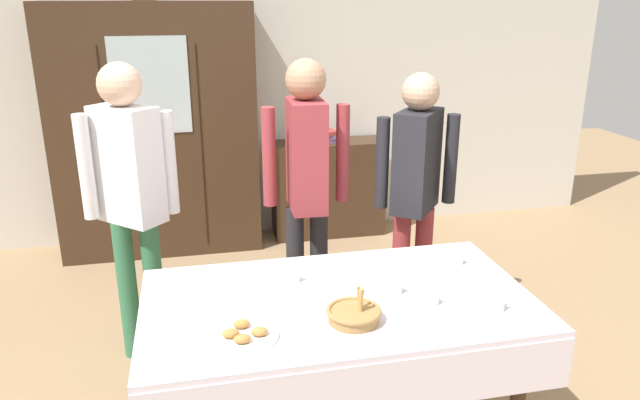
# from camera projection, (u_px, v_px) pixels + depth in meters

# --- Properties ---
(back_wall) EXTENTS (6.40, 0.10, 2.70)m
(back_wall) POSITION_uv_depth(u_px,v_px,m) (260.00, 83.00, 5.24)
(back_wall) COLOR silver
(back_wall) RESTS_ON ground
(dining_table) EXTENTS (1.81, 1.01, 0.74)m
(dining_table) POSITION_uv_depth(u_px,v_px,m) (340.00, 319.00, 2.79)
(dining_table) COLOR #3D2819
(dining_table) RESTS_ON ground
(wall_cabinet) EXTENTS (1.62, 0.46, 2.04)m
(wall_cabinet) POSITION_uv_depth(u_px,v_px,m) (156.00, 132.00, 4.89)
(wall_cabinet) COLOR #3D2819
(wall_cabinet) RESTS_ON ground
(bookshelf_low) EXTENTS (0.99, 0.35, 0.86)m
(bookshelf_low) POSITION_uv_depth(u_px,v_px,m) (328.00, 188.00, 5.42)
(bookshelf_low) COLOR #3D2819
(bookshelf_low) RESTS_ON ground
(book_stack) EXTENTS (0.15, 0.19, 0.10)m
(book_stack) POSITION_uv_depth(u_px,v_px,m) (328.00, 136.00, 5.26)
(book_stack) COLOR #664C7A
(book_stack) RESTS_ON bookshelf_low
(tea_cup_mid_left) EXTENTS (0.13, 0.13, 0.06)m
(tea_cup_mid_left) POSITION_uv_depth(u_px,v_px,m) (496.00, 306.00, 2.67)
(tea_cup_mid_left) COLOR silver
(tea_cup_mid_left) RESTS_ON dining_table
(tea_cup_back_edge) EXTENTS (0.13, 0.13, 0.06)m
(tea_cup_back_edge) POSITION_uv_depth(u_px,v_px,m) (394.00, 289.00, 2.83)
(tea_cup_back_edge) COLOR white
(tea_cup_back_edge) RESTS_ON dining_table
(tea_cup_near_left) EXTENTS (0.13, 0.13, 0.06)m
(tea_cup_near_left) POSITION_uv_depth(u_px,v_px,m) (430.00, 300.00, 2.72)
(tea_cup_near_left) COLOR white
(tea_cup_near_left) RESTS_ON dining_table
(tea_cup_near_right) EXTENTS (0.13, 0.13, 0.06)m
(tea_cup_near_right) POSITION_uv_depth(u_px,v_px,m) (456.00, 260.00, 3.13)
(tea_cup_near_right) COLOR white
(tea_cup_near_right) RESTS_ON dining_table
(tea_cup_mid_right) EXTENTS (0.13, 0.13, 0.06)m
(tea_cup_mid_right) POSITION_uv_depth(u_px,v_px,m) (292.00, 278.00, 2.93)
(tea_cup_mid_right) COLOR white
(tea_cup_mid_right) RESTS_ON dining_table
(bread_basket) EXTENTS (0.24, 0.24, 0.16)m
(bread_basket) POSITION_uv_depth(u_px,v_px,m) (354.00, 314.00, 2.59)
(bread_basket) COLOR #9E7542
(bread_basket) RESTS_ON dining_table
(pastry_plate) EXTENTS (0.28, 0.28, 0.05)m
(pastry_plate) POSITION_uv_depth(u_px,v_px,m) (245.00, 335.00, 2.47)
(pastry_plate) COLOR white
(pastry_plate) RESTS_ON dining_table
(spoon_far_right) EXTENTS (0.12, 0.02, 0.01)m
(spoon_far_right) POSITION_uv_depth(u_px,v_px,m) (424.00, 257.00, 3.23)
(spoon_far_right) COLOR silver
(spoon_far_right) RESTS_ON dining_table
(spoon_mid_left) EXTENTS (0.12, 0.02, 0.01)m
(spoon_mid_left) POSITION_uv_depth(u_px,v_px,m) (204.00, 312.00, 2.66)
(spoon_mid_left) COLOR silver
(spoon_mid_left) RESTS_ON dining_table
(person_near_right_end) EXTENTS (0.52, 0.39, 1.75)m
(person_near_right_end) POSITION_uv_depth(u_px,v_px,m) (130.00, 185.00, 3.34)
(person_near_right_end) COLOR #33704C
(person_near_right_end) RESTS_ON ground
(person_by_cabinet) EXTENTS (0.52, 0.41, 1.66)m
(person_by_cabinet) POSITION_uv_depth(u_px,v_px,m) (416.00, 180.00, 3.66)
(person_by_cabinet) COLOR #933338
(person_by_cabinet) RESTS_ON ground
(person_behind_table_left) EXTENTS (0.52, 0.37, 1.74)m
(person_behind_table_left) POSITION_uv_depth(u_px,v_px,m) (306.00, 174.00, 3.55)
(person_behind_table_left) COLOR #232328
(person_behind_table_left) RESTS_ON ground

